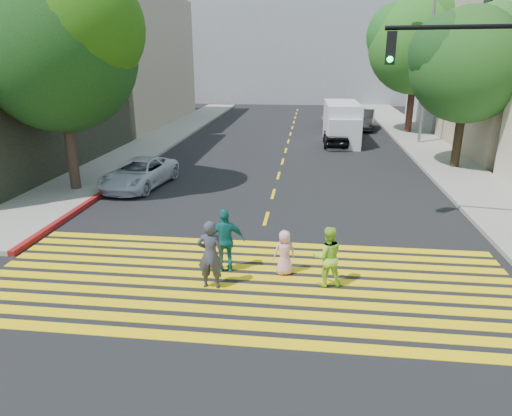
% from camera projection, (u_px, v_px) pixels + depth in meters
% --- Properties ---
extents(ground, '(120.00, 120.00, 0.00)m').
position_uv_depth(ground, '(240.00, 309.00, 10.29)').
color(ground, black).
extents(sidewalk_left, '(3.00, 40.00, 0.15)m').
position_uv_depth(sidewalk_left, '(168.00, 135.00, 31.92)').
color(sidewalk_left, gray).
rests_on(sidewalk_left, ground).
extents(sidewalk_right, '(3.00, 60.00, 0.15)m').
position_uv_depth(sidewalk_right, '(448.00, 165.00, 23.42)').
color(sidewalk_right, gray).
rests_on(sidewalk_right, ground).
extents(curb_red, '(0.20, 8.00, 0.16)m').
position_uv_depth(curb_red, '(79.00, 209.00, 16.69)').
color(curb_red, maroon).
rests_on(curb_red, ground).
extents(crosswalk, '(13.40, 5.30, 0.01)m').
position_uv_depth(crosswalk, '(248.00, 282.00, 11.49)').
color(crosswalk, yellow).
rests_on(crosswalk, ground).
extents(lane_line, '(0.12, 34.40, 0.01)m').
position_uv_depth(lane_line, '(289.00, 137.00, 31.46)').
color(lane_line, yellow).
rests_on(lane_line, ground).
extents(building_left_tan, '(12.00, 16.00, 10.00)m').
position_uv_depth(building_left_tan, '(96.00, 60.00, 36.83)').
color(building_left_tan, tan).
rests_on(building_left_tan, ground).
extents(building_right_grey, '(10.00, 10.00, 10.00)m').
position_uv_depth(building_right_grey, '(490.00, 60.00, 35.23)').
color(building_right_grey, gray).
rests_on(building_right_grey, ground).
extents(backdrop_block, '(30.00, 8.00, 12.00)m').
position_uv_depth(backdrop_block, '(301.00, 49.00, 53.52)').
color(backdrop_block, gray).
rests_on(backdrop_block, ground).
extents(tree_left, '(7.93, 7.68, 8.61)m').
position_uv_depth(tree_left, '(60.00, 44.00, 17.26)').
color(tree_left, black).
rests_on(tree_left, ground).
extents(tree_right_near, '(6.05, 5.57, 7.76)m').
position_uv_depth(tree_right_near, '(471.00, 59.00, 21.16)').
color(tree_right_near, black).
rests_on(tree_right_near, ground).
extents(tree_right_far, '(8.64, 8.35, 9.40)m').
position_uv_depth(tree_right_far, '(419.00, 40.00, 30.93)').
color(tree_right_far, black).
rests_on(tree_right_far, ground).
extents(pedestrian_man, '(0.64, 0.42, 1.74)m').
position_uv_depth(pedestrian_man, '(210.00, 255.00, 10.99)').
color(pedestrian_man, '#363746').
rests_on(pedestrian_man, ground).
extents(pedestrian_woman, '(0.85, 0.72, 1.55)m').
position_uv_depth(pedestrian_woman, '(327.00, 256.00, 11.12)').
color(pedestrian_woman, '#A3E43B').
rests_on(pedestrian_woman, ground).
extents(pedestrian_child, '(0.69, 0.57, 1.20)m').
position_uv_depth(pedestrian_child, '(284.00, 253.00, 11.75)').
color(pedestrian_child, '#E79DB6').
rests_on(pedestrian_child, ground).
extents(pedestrian_extra, '(1.08, 0.67, 1.72)m').
position_uv_depth(pedestrian_extra, '(225.00, 241.00, 11.85)').
color(pedestrian_extra, '#166E6F').
rests_on(pedestrian_extra, ground).
extents(white_sedan, '(2.59, 4.58, 1.21)m').
position_uv_depth(white_sedan, '(139.00, 173.00, 19.57)').
color(white_sedan, silver).
rests_on(white_sedan, ground).
extents(dark_car_near, '(1.54, 3.80, 1.29)m').
position_uv_depth(dark_car_near, '(336.00, 136.00, 28.30)').
color(dark_car_near, black).
rests_on(dark_car_near, ground).
extents(silver_car, '(2.21, 4.91, 1.40)m').
position_uv_depth(silver_car, '(335.00, 115.00, 37.37)').
color(silver_car, '#999BA6').
rests_on(silver_car, ground).
extents(dark_car_parked, '(2.25, 4.65, 1.47)m').
position_uv_depth(dark_car_parked, '(363.00, 120.00, 34.61)').
color(dark_car_parked, black).
rests_on(dark_car_parked, ground).
extents(white_van, '(2.19, 5.46, 2.55)m').
position_uv_depth(white_van, '(342.00, 124.00, 29.03)').
color(white_van, silver).
rests_on(white_van, ground).
extents(traffic_signal, '(4.48, 0.95, 6.62)m').
position_uv_depth(traffic_signal, '(495.00, 98.00, 12.97)').
color(traffic_signal, '#252429').
rests_on(traffic_signal, ground).
extents(street_lamp, '(2.26, 0.57, 10.01)m').
position_uv_depth(street_lamp, '(426.00, 49.00, 27.25)').
color(street_lamp, gray).
rests_on(street_lamp, ground).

